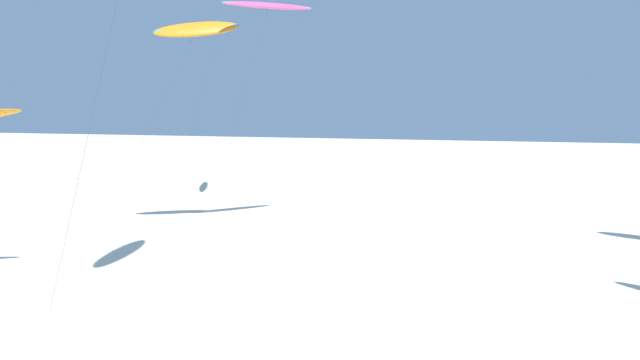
% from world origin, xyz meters
% --- Properties ---
extents(flying_kite_4, '(5.97, 10.22, 14.30)m').
position_xyz_m(flying_kite_4, '(-16.65, 48.66, 13.35)').
color(flying_kite_4, orange).
rests_on(flying_kite_4, ground).
extents(flying_kite_9, '(5.34, 11.95, 15.45)m').
position_xyz_m(flying_kite_9, '(-12.27, 50.81, 15.02)').
color(flying_kite_9, '#EA5193').
rests_on(flying_kite_9, ground).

